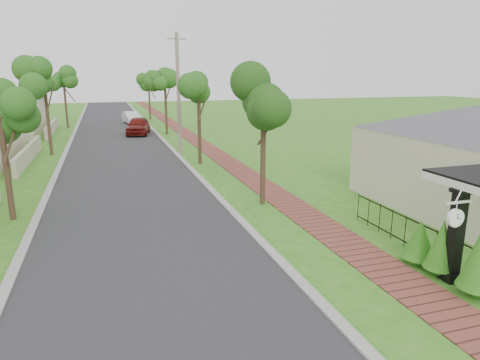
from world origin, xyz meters
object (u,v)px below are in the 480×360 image
station_clock (456,217)px  porch_post (455,240)px  near_tree (264,101)px  utility_pole (179,94)px  parked_car_red (138,126)px  parked_car_white (131,118)px

station_clock → porch_post: bearing=38.9°
near_tree → utility_pole: 12.55m
parked_car_red → parked_car_white: bearing=101.2°
porch_post → utility_pole: bearing=100.1°
parked_car_red → parked_car_white: size_ratio=1.15×
porch_post → parked_car_white: (-5.55, 40.89, -0.46)m
near_tree → station_clock: (1.85, -8.40, -2.35)m
porch_post → parked_car_white: size_ratio=0.63×
near_tree → station_clock: 8.92m
parked_car_red → utility_pole: size_ratio=0.58×
parked_car_red → parked_car_white: (0.00, 9.30, -0.13)m
porch_post → near_tree: bearing=106.4°
porch_post → station_clock: size_ratio=3.28×
parked_car_red → utility_pole: (1.90, -11.12, 3.25)m
parked_car_red → near_tree: near_tree is taller
station_clock → utility_pole: bearing=98.6°
parked_car_red → near_tree: bearing=-71.1°
porch_post → station_clock: bearing=-141.1°
porch_post → utility_pole: size_ratio=0.32×
utility_pole → station_clock: (3.15, -20.88, -2.09)m
parked_car_white → near_tree: 33.25m
porch_post → near_tree: (-2.35, 8.00, 3.18)m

